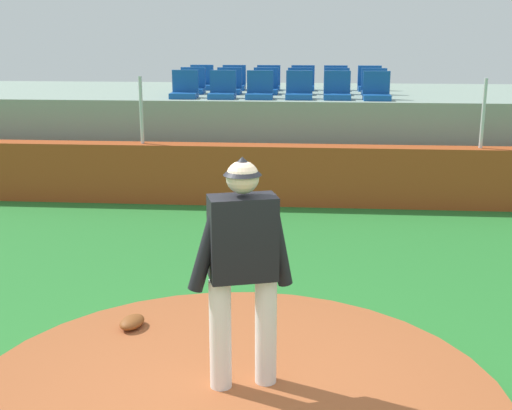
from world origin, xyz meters
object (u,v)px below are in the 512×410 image
stadium_chair_3 (299,90)px  stadium_chair_16 (336,83)px  pitcher (243,257)px  stadium_chair_8 (266,86)px  stadium_chair_4 (337,90)px  stadium_chair_15 (303,82)px  stadium_chair_7 (229,86)px  stadium_chair_17 (370,83)px  stadium_chair_14 (268,82)px  stadium_chair_12 (201,82)px  stadium_chair_6 (192,85)px  stadium_chair_10 (337,86)px  stadium_chair_0 (185,89)px  stadium_chair_11 (374,87)px  stadium_chair_13 (234,82)px  stadium_chair_9 (300,86)px  stadium_chair_2 (260,90)px  stadium_chair_1 (222,90)px  stadium_chair_5 (377,91)px  fielding_glove (132,322)px

stadium_chair_3 → stadium_chair_16: bearing=-112.0°
pitcher → stadium_chair_8: (-0.40, 8.48, 0.57)m
stadium_chair_3 → stadium_chair_4: size_ratio=1.00×
stadium_chair_15 → stadium_chair_16: same height
stadium_chair_7 → stadium_chair_17: 2.94m
stadium_chair_17 → stadium_chair_14: bearing=0.2°
pitcher → stadium_chair_4: 7.68m
stadium_chair_12 → stadium_chair_7: bearing=127.4°
stadium_chair_6 → stadium_chair_14: size_ratio=1.00×
stadium_chair_3 → stadium_chair_10: 1.13m
stadium_chair_0 → stadium_chair_6: same height
stadium_chair_15 → stadium_chair_10: bearing=126.8°
stadium_chair_11 → stadium_chair_13: bearing=-17.7°
stadium_chair_4 → stadium_chair_8: size_ratio=1.00×
stadium_chair_10 → stadium_chair_12: 2.93m
stadium_chair_4 → stadium_chair_16: same height
stadium_chair_3 → stadium_chair_6: size_ratio=1.00×
stadium_chair_11 → stadium_chair_3: bearing=31.0°
stadium_chair_0 → stadium_chair_9: same height
stadium_chair_6 → stadium_chair_9: 2.11m
stadium_chair_8 → pitcher: bearing=92.7°
stadium_chair_6 → stadium_chair_16: bearing=-162.6°
stadium_chair_2 → stadium_chair_15: 1.96m
stadium_chair_2 → stadium_chair_14: (0.04, 1.79, 0.00)m
stadium_chair_1 → stadium_chair_12: (-0.68, 1.81, 0.00)m
stadium_chair_1 → stadium_chair_10: (2.11, 0.91, 0.00)m
stadium_chair_7 → stadium_chair_9: bearing=-179.7°
pitcher → stadium_chair_2: stadium_chair_2 is taller
pitcher → stadium_chair_16: (0.98, 9.36, 0.57)m
stadium_chair_5 → stadium_chair_12: bearing=-27.8°
fielding_glove → stadium_chair_5: bearing=172.1°
stadium_chair_9 → stadium_chair_11: bearing=179.2°
stadium_chair_8 → stadium_chair_16: (1.38, 0.88, 0.00)m
stadium_chair_5 → stadium_chair_11: bearing=-92.4°
stadium_chair_12 → stadium_chair_13: bearing=178.2°
stadium_chair_9 → stadium_chair_12: 2.27m
stadium_chair_4 → stadium_chair_6: (-2.80, 0.88, 0.00)m
pitcher → stadium_chair_15: bearing=71.5°
stadium_chair_4 → stadium_chair_6: bearing=-17.5°
stadium_chair_7 → stadium_chair_6: bearing=-1.2°
stadium_chair_3 → stadium_chair_9: 0.88m
fielding_glove → stadium_chair_1: size_ratio=0.60×
stadium_chair_4 → stadium_chair_13: size_ratio=1.00×
stadium_chair_1 → stadium_chair_2: size_ratio=1.00×
stadium_chair_5 → stadium_chair_10: same height
stadium_chair_5 → stadium_chair_13: 3.31m
fielding_glove → stadium_chair_14: bearing=-170.0°
stadium_chair_13 → stadium_chair_6: bearing=50.6°
fielding_glove → stadium_chair_12: (-0.68, 8.44, 1.56)m
pitcher → stadium_chair_3: bearing=71.4°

